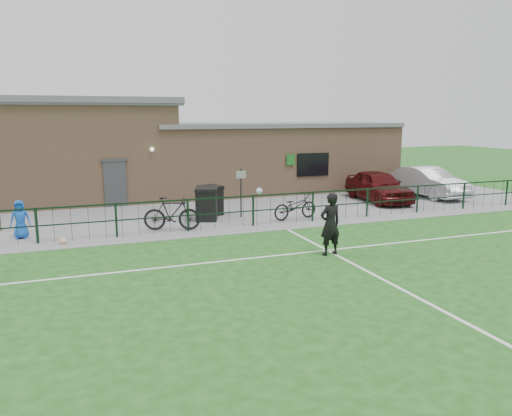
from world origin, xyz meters
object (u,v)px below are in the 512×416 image
object	(u,v)px
wheelie_bin_right	(210,201)
bicycle_d	(172,214)
car_maroon	(378,186)
spectator_child	(20,219)
wheelie_bin_left	(207,205)
car_silver	(428,182)
ball_ground	(63,241)
sign_post	(241,193)
bicycle_e	(295,206)

from	to	relation	value
wheelie_bin_right	bicycle_d	world-z (taller)	bicycle_d
car_maroon	spectator_child	distance (m)	15.74
wheelie_bin_left	bicycle_d	bearing A→B (deg)	-122.94
wheelie_bin_left	wheelie_bin_right	bearing A→B (deg)	86.18
car_silver	ball_ground	world-z (taller)	car_silver
car_maroon	bicycle_d	size ratio (longest dim) A/B	2.15
wheelie_bin_right	car_maroon	world-z (taller)	car_maroon
wheelie_bin_left	spectator_child	bearing A→B (deg)	-154.79
wheelie_bin_right	ball_ground	size ratio (longest dim) A/B	4.68
wheelie_bin_right	car_silver	bearing A→B (deg)	-15.23
ball_ground	spectator_child	bearing A→B (deg)	135.76
sign_post	bicycle_e	bearing A→B (deg)	-31.12
wheelie_bin_right	sign_post	world-z (taller)	sign_post
car_maroon	ball_ground	distance (m)	14.68
wheelie_bin_right	car_maroon	bearing A→B (deg)	-16.37
wheelie_bin_left	bicycle_e	world-z (taller)	wheelie_bin_left
ball_ground	bicycle_d	bearing A→B (deg)	10.94
wheelie_bin_left	wheelie_bin_right	xyz separation A→B (m)	(0.42, 0.98, -0.04)
sign_post	bicycle_d	bearing A→B (deg)	-156.34
spectator_child	ball_ground	distance (m)	1.95
wheelie_bin_left	spectator_child	size ratio (longest dim) A/B	0.93
wheelie_bin_right	bicycle_e	distance (m)	3.59
ball_ground	bicycle_e	bearing A→B (deg)	6.08
bicycle_d	spectator_child	xyz separation A→B (m)	(-5.05, 0.58, 0.04)
car_maroon	ball_ground	world-z (taller)	car_maroon
wheelie_bin_left	ball_ground	size ratio (longest dim) A/B	4.99
bicycle_d	wheelie_bin_left	bearing A→B (deg)	-34.73
ball_ground	car_silver	bearing A→B (deg)	12.05
sign_post	car_maroon	distance (m)	7.56
wheelie_bin_left	ball_ground	xyz separation A→B (m)	(-5.35, -1.98, -0.51)
bicycle_e	spectator_child	size ratio (longest dim) A/B	1.51
bicycle_d	bicycle_e	xyz separation A→B (m)	(5.02, 0.21, -0.09)
ball_ground	wheelie_bin_left	bearing A→B (deg)	20.29
sign_post	car_silver	xyz separation A→B (m)	(10.66, 1.65, -0.25)
car_silver	spectator_child	bearing A→B (deg)	-175.77
wheelie_bin_right	ball_ground	distance (m)	6.50
wheelie_bin_right	car_maroon	xyz separation A→B (m)	(8.50, 0.39, 0.18)
wheelie_bin_right	sign_post	xyz separation A→B (m)	(1.05, -0.88, 0.43)
wheelie_bin_left	wheelie_bin_right	size ratio (longest dim) A/B	1.07
sign_post	ball_ground	size ratio (longest dim) A/B	8.15
sign_post	ball_ground	distance (m)	7.19
sign_post	car_silver	distance (m)	10.79
bicycle_e	ball_ground	xyz separation A→B (m)	(-8.73, -0.93, -0.42)
wheelie_bin_right	sign_post	size ratio (longest dim) A/B	0.57
bicycle_e	spectator_child	world-z (taller)	spectator_child
bicycle_d	bicycle_e	size ratio (longest dim) A/B	1.03
wheelie_bin_left	sign_post	bearing A→B (deg)	23.39
wheelie_bin_left	car_maroon	bearing A→B (deg)	28.17
car_silver	wheelie_bin_right	bearing A→B (deg)	-179.35
wheelie_bin_left	bicycle_e	bearing A→B (deg)	2.19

